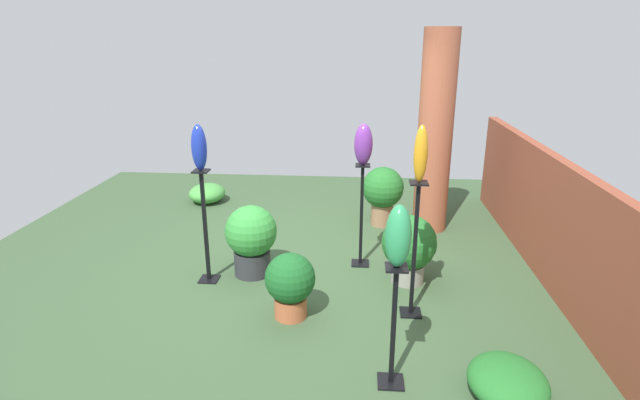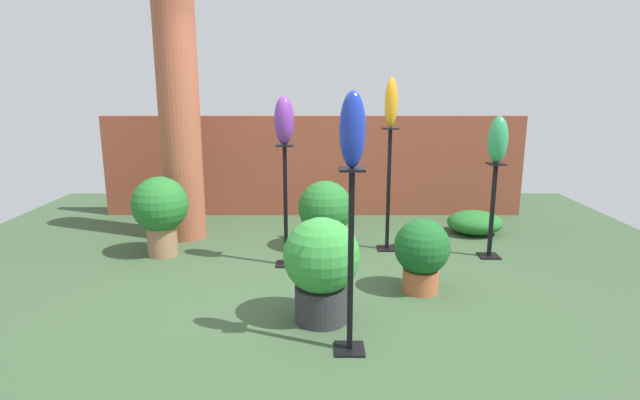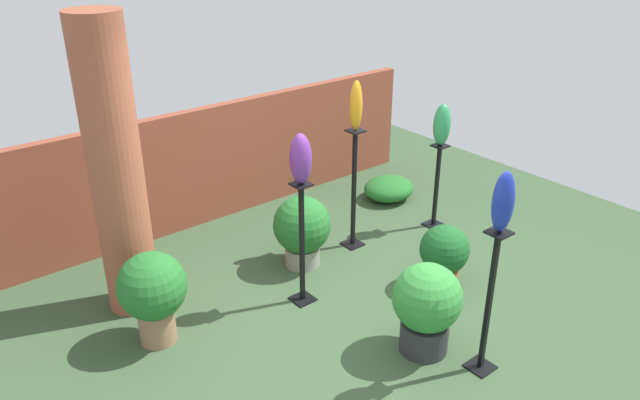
% 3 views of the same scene
% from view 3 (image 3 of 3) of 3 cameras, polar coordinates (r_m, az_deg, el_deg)
% --- Properties ---
extents(ground_plane, '(8.00, 8.00, 0.00)m').
position_cam_3_polar(ground_plane, '(5.61, 4.54, -11.10)').
color(ground_plane, '#385133').
extents(brick_wall_back, '(5.60, 0.12, 1.34)m').
position_cam_3_polar(brick_wall_back, '(7.16, -9.88, 3.27)').
color(brick_wall_back, brown).
rests_on(brick_wall_back, ground).
extents(brick_pillar, '(0.45, 0.45, 2.62)m').
position_cam_3_polar(brick_pillar, '(5.47, -18.15, 2.47)').
color(brick_pillar, '#9E5138').
rests_on(brick_pillar, ground).
extents(pedestal_violet, '(0.20, 0.20, 1.18)m').
position_cam_3_polar(pedestal_violet, '(5.59, -1.66, -4.50)').
color(pedestal_violet, black).
rests_on(pedestal_violet, ground).
extents(pedestal_amber, '(0.20, 0.20, 1.30)m').
position_cam_3_polar(pedestal_amber, '(6.49, 3.10, 0.53)').
color(pedestal_amber, black).
rests_on(pedestal_amber, ground).
extents(pedestal_jade, '(0.20, 0.20, 0.97)m').
position_cam_3_polar(pedestal_jade, '(7.07, 10.58, 0.91)').
color(pedestal_jade, black).
rests_on(pedestal_jade, ground).
extents(pedestal_cobalt, '(0.20, 0.20, 1.23)m').
position_cam_3_polar(pedestal_cobalt, '(4.95, 15.12, -9.58)').
color(pedestal_cobalt, black).
rests_on(pedestal_cobalt, ground).
extents(art_vase_violet, '(0.19, 0.20, 0.45)m').
position_cam_3_polar(art_vase_violet, '(5.21, -1.78, 3.78)').
color(art_vase_violet, '#6B2D8C').
rests_on(art_vase_violet, pedestal_violet).
extents(art_vase_amber, '(0.13, 0.12, 0.50)m').
position_cam_3_polar(art_vase_amber, '(6.14, 3.31, 8.62)').
color(art_vase_amber, orange).
rests_on(art_vase_amber, pedestal_amber).
extents(art_vase_jade, '(0.19, 0.18, 0.46)m').
position_cam_3_polar(art_vase_jade, '(6.80, 11.09, 6.76)').
color(art_vase_jade, '#2D9356').
rests_on(art_vase_jade, pedestal_jade).
extents(art_vase_cobalt, '(0.16, 0.15, 0.47)m').
position_cam_3_polar(art_vase_cobalt, '(4.51, 16.40, -0.18)').
color(art_vase_cobalt, '#192D9E').
rests_on(art_vase_cobalt, pedestal_cobalt).
extents(potted_plant_mid_left, '(0.58, 0.58, 0.74)m').
position_cam_3_polar(potted_plant_mid_left, '(6.20, -1.66, -2.61)').
color(potted_plant_mid_left, gray).
rests_on(potted_plant_mid_left, ground).
extents(potted_plant_back_center, '(0.56, 0.56, 0.79)m').
position_cam_3_polar(potted_plant_back_center, '(5.11, 9.72, -9.45)').
color(potted_plant_back_center, '#2D2D33').
rests_on(potted_plant_back_center, ground).
extents(potted_plant_near_pillar, '(0.57, 0.57, 0.82)m').
position_cam_3_polar(potted_plant_near_pillar, '(5.29, -15.05, -8.05)').
color(potted_plant_near_pillar, '#936B4C').
rests_on(potted_plant_near_pillar, ground).
extents(potted_plant_front_left, '(0.47, 0.47, 0.63)m').
position_cam_3_polar(potted_plant_front_left, '(6.00, 11.29, -4.82)').
color(potted_plant_front_left, '#B25B38').
rests_on(potted_plant_front_left, ground).
extents(foliage_bed_east, '(0.65, 0.57, 0.27)m').
position_cam_3_polar(foliage_bed_east, '(7.77, 6.30, 1.05)').
color(foliage_bed_east, '#236B28').
rests_on(foliage_bed_east, ground).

